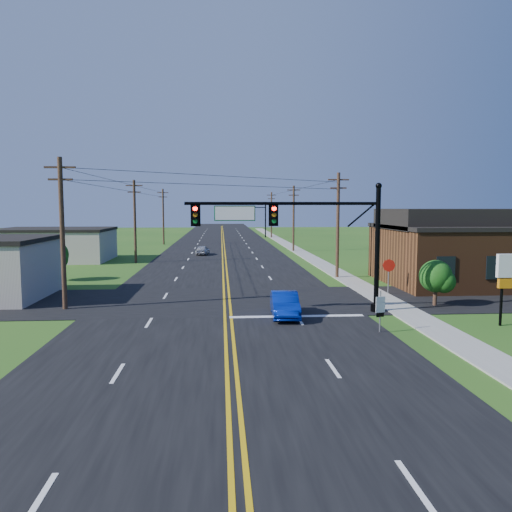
{
  "coord_description": "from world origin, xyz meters",
  "views": [
    {
      "loc": [
        -0.19,
        -20.05,
        6.11
      ],
      "look_at": [
        1.93,
        10.0,
        3.13
      ],
      "focal_mm": 35.0,
      "sensor_mm": 36.0,
      "label": 1
    }
  ],
  "objects": [
    {
      "name": "cream_bldg_far",
      "position": [
        -19.0,
        38.0,
        1.86
      ],
      "size": [
        12.2,
        9.2,
        3.7
      ],
      "color": "beige",
      "rests_on": "ground"
    },
    {
      "name": "stop_sign",
      "position": [
        11.46,
        13.62,
        1.8
      ],
      "size": [
        0.89,
        0.14,
        2.5
      ],
      "rotation": [
        0.0,
        0.0,
        -0.09
      ],
      "color": "slate",
      "rests_on": "ground"
    },
    {
      "name": "road_cross",
      "position": [
        0.0,
        12.0,
        0.02
      ],
      "size": [
        70.0,
        10.0,
        0.04
      ],
      "primitive_type": "cube",
      "color": "black",
      "rests_on": "ground"
    },
    {
      "name": "road_main",
      "position": [
        0.0,
        50.0,
        0.02
      ],
      "size": [
        16.0,
        220.0,
        0.04
      ],
      "primitive_type": "cube",
      "color": "black",
      "rests_on": "ground"
    },
    {
      "name": "distant_car",
      "position": [
        -2.5,
        43.44,
        0.59
      ],
      "size": [
        1.85,
        3.62,
        1.18
      ],
      "primitive_type": "imported",
      "rotation": [
        0.0,
        0.0,
        3.01
      ],
      "color": "#B5B6BB",
      "rests_on": "ground"
    },
    {
      "name": "tree_right_back",
      "position": [
        16.0,
        26.0,
        2.6
      ],
      "size": [
        3.0,
        3.0,
        4.1
      ],
      "color": "#341F18",
      "rests_on": "ground"
    },
    {
      "name": "utility_pole_left_b",
      "position": [
        -9.5,
        35.0,
        4.72
      ],
      "size": [
        1.8,
        0.28,
        9.0
      ],
      "color": "#341F18",
      "rests_on": "ground"
    },
    {
      "name": "shrub_corner",
      "position": [
        13.0,
        9.5,
        1.85
      ],
      "size": [
        2.0,
        2.0,
        2.86
      ],
      "color": "#341F18",
      "rests_on": "ground"
    },
    {
      "name": "tree_left",
      "position": [
        -14.0,
        22.0,
        2.16
      ],
      "size": [
        2.4,
        2.4,
        3.37
      ],
      "color": "#341F18",
      "rests_on": "ground"
    },
    {
      "name": "blue_car",
      "position": [
        3.32,
        7.0,
        0.68
      ],
      "size": [
        1.65,
        4.21,
        1.37
      ],
      "primitive_type": "imported",
      "rotation": [
        0.0,
        0.0,
        -0.05
      ],
      "color": "#062095",
      "rests_on": "ground"
    },
    {
      "name": "utility_pole_right_c",
      "position": [
        9.8,
        78.0,
        4.72
      ],
      "size": [
        1.8,
        0.28,
        9.0
      ],
      "color": "#341F18",
      "rests_on": "ground"
    },
    {
      "name": "sidewalk",
      "position": [
        10.5,
        40.0,
        0.04
      ],
      "size": [
        2.0,
        160.0,
        0.08
      ],
      "primitive_type": "cube",
      "color": "gray",
      "rests_on": "ground"
    },
    {
      "name": "utility_pole_right_a",
      "position": [
        9.8,
        22.0,
        4.72
      ],
      "size": [
        1.8,
        0.28,
        9.0
      ],
      "color": "#341F18",
      "rests_on": "ground"
    },
    {
      "name": "ground",
      "position": [
        0.0,
        0.0,
        0.0
      ],
      "size": [
        260.0,
        260.0,
        0.0
      ],
      "primitive_type": "plane",
      "color": "#224F16",
      "rests_on": "ground"
    },
    {
      "name": "signal_mast_far",
      "position": [
        4.44,
        80.0,
        4.55
      ],
      "size": [
        10.98,
        0.6,
        7.48
      ],
      "color": "black",
      "rests_on": "ground"
    },
    {
      "name": "brick_building",
      "position": [
        20.0,
        18.0,
        2.35
      ],
      "size": [
        14.2,
        11.2,
        4.7
      ],
      "color": "#552F18",
      "rests_on": "ground"
    },
    {
      "name": "utility_pole_right_b",
      "position": [
        9.8,
        48.0,
        4.72
      ],
      "size": [
        1.8,
        0.28,
        9.0
      ],
      "color": "#341F18",
      "rests_on": "ground"
    },
    {
      "name": "route_sign",
      "position": [
        7.5,
        3.25,
        1.2
      ],
      "size": [
        0.5,
        0.17,
        2.06
      ],
      "rotation": [
        0.0,
        0.0,
        0.28
      ],
      "color": "slate",
      "rests_on": "ground"
    },
    {
      "name": "signal_mast_main",
      "position": [
        4.34,
        8.0,
        4.75
      ],
      "size": [
        11.3,
        0.6,
        7.48
      ],
      "color": "black",
      "rests_on": "ground"
    },
    {
      "name": "utility_pole_left_c",
      "position": [
        -9.5,
        62.0,
        4.72
      ],
      "size": [
        1.8,
        0.28,
        9.0
      ],
      "color": "#341F18",
      "rests_on": "ground"
    },
    {
      "name": "utility_pole_left_a",
      "position": [
        -9.5,
        10.0,
        4.72
      ],
      "size": [
        1.8,
        0.28,
        9.0
      ],
      "color": "#341F18",
      "rests_on": "ground"
    }
  ]
}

